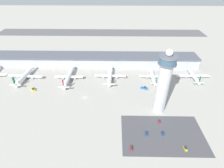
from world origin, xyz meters
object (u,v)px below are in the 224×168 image
Objects in this scene: airplane_gate_foxtrot at (193,76)px; airplane_gate_bravo at (24,76)px; service_truck_catering at (144,88)px; car_red_hatchback at (146,133)px; airplane_gate_charlie at (69,77)px; airplane_gate_delta at (110,76)px; car_yellow_taxi at (163,133)px; airplane_gate_echo at (153,76)px; car_silver_sedan at (185,148)px; car_white_wagon at (131,148)px; control_tower at (163,83)px; car_navy_sedan at (159,121)px; service_truck_fuel at (33,89)px.

airplane_gate_bravo is at bearing -178.75° from airplane_gate_foxtrot.
car_red_hatchback is (-6.31, -60.77, -0.47)m from service_truck_catering.
airplane_gate_charlie is at bearing -177.85° from airplane_gate_foxtrot.
airplane_gate_delta reaches higher than car_yellow_taxi.
service_truck_catering is at bearing -122.15° from airplane_gate_echo.
car_silver_sedan is at bearing -26.86° from car_red_hatchback.
airplane_gate_delta is (47.33, 2.95, 0.14)m from airplane_gate_charlie.
service_truck_catering is (-12.39, -19.71, -3.05)m from airplane_gate_echo.
airplane_gate_echo is 47.08m from airplane_gate_foxtrot.
service_truck_catering is 1.78× the size of car_silver_sedan.
service_truck_catering reaches higher than car_yellow_taxi.
service_truck_catering reaches higher than car_white_wagon.
airplane_gate_foxtrot is (50.83, 54.31, -25.41)m from control_tower.
airplane_gate_charlie is at bearing 139.79° from car_yellow_taxi.
car_white_wagon is at bearing -129.29° from airplane_gate_foxtrot.
car_silver_sedan is 0.93× the size of car_navy_sedan.
control_tower is 7.97× the size of service_truck_fuel.
car_white_wagon is at bearing -104.48° from service_truck_catering.
airplane_gate_echo is 7.55× the size of car_red_hatchback.
airplane_gate_charlie reaches higher than service_truck_catering.
airplane_gate_foxtrot is at bearing 52.63° from car_navy_sedan.
airplane_gate_bravo is at bearing 172.65° from service_truck_catering.
car_yellow_taxi is at bearing 134.49° from car_silver_sedan.
control_tower is at bearing 81.46° from car_navy_sedan.
airplane_gate_delta is 9.27× the size of car_yellow_taxi.
airplane_gate_foxtrot is 8.67× the size of car_red_hatchback.
car_silver_sedan is at bearing -62.97° from car_navy_sedan.
car_yellow_taxi is (43.63, -79.84, -4.08)m from airplane_gate_delta.
airplane_gate_charlie is 1.17× the size of airplane_gate_delta.
airplane_gate_echo reaches higher than service_truck_catering.
airplane_gate_charlie is at bearing 135.37° from car_red_hatchback.
car_silver_sedan reaches higher than car_white_wagon.
airplane_gate_bravo is at bearing 149.58° from car_silver_sedan.
service_truck_catering is at bearing 75.52° from car_white_wagon.
service_truck_fuel is at bearing 153.25° from car_red_hatchback.
service_truck_catering is 1.65× the size of car_navy_sedan.
car_navy_sedan is at bearing -57.06° from airplane_gate_delta.
control_tower is 108.08m from airplane_gate_charlie.
control_tower is 40.34m from car_yellow_taxi.
airplane_gate_delta reaches higher than car_red_hatchback.
airplane_gate_charlie is 47.42m from airplane_gate_delta.
car_navy_sedan is at bearing -24.62° from airplane_gate_bravo.
car_yellow_taxi is at bearing -94.22° from airplane_gate_echo.
airplane_gate_echo is 0.87× the size of airplane_gate_foxtrot.
airplane_gate_foxtrot is 87.56m from car_navy_sedan.
service_truck_catering is (84.48, -16.40, -3.44)m from airplane_gate_charlie.
airplane_gate_foxtrot reaches higher than service_truck_catering.
airplane_gate_charlie is 86.13m from service_truck_catering.
airplane_gate_charlie is 10.67× the size of car_silver_sedan.
airplane_gate_foxtrot is 9.15× the size of car_silver_sedan.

